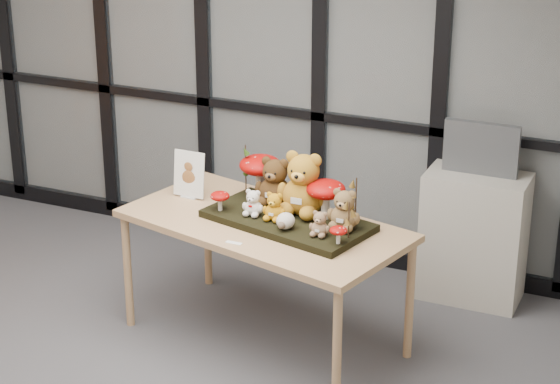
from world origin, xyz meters
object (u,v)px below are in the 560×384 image
at_px(mushroom_front_left, 220,200).
at_px(mushroom_front_right, 338,234).
at_px(bear_white_bow, 253,201).
at_px(bear_pooh_yellow, 304,180).
at_px(bear_small_yellow, 274,205).
at_px(mushroom_back_right, 326,198).
at_px(bear_brown_medium, 275,179).
at_px(monitor, 481,149).
at_px(display_table, 264,232).
at_px(plush_cream_hedgehog, 286,220).
at_px(bear_beige_small, 320,222).
at_px(sign_holder, 189,176).
at_px(bear_tan_back, 344,207).
at_px(diorama_tray, 288,221).
at_px(cabinet, 474,237).
at_px(mushroom_back_left, 260,174).

bearing_deg(mushroom_front_left, mushroom_front_right, -11.14).
height_order(bear_white_bow, mushroom_front_right, bear_white_bow).
height_order(bear_pooh_yellow, bear_small_yellow, bear_pooh_yellow).
relative_size(mushroom_back_right, mushroom_front_left, 1.98).
distance_m(bear_brown_medium, monitor, 1.37).
bearing_deg(display_table, monitor, 61.54).
bearing_deg(plush_cream_hedgehog, bear_beige_small, 12.00).
bearing_deg(bear_pooh_yellow, mushroom_front_right, -29.45).
distance_m(sign_holder, monitor, 1.86).
height_order(bear_brown_medium, bear_tan_back, bear_brown_medium).
bearing_deg(bear_beige_small, diorama_tray, 162.57).
bearing_deg(plush_cream_hedgehog, bear_small_yellow, 153.81).
bearing_deg(bear_white_bow, bear_pooh_yellow, 44.60).
xyz_separation_m(bear_pooh_yellow, cabinet, (0.81, 0.95, -0.61)).
bearing_deg(mushroom_back_right, mushroom_back_left, 161.54).
bearing_deg(mushroom_front_left, bear_tan_back, 3.88).
bearing_deg(bear_brown_medium, display_table, -73.06).
distance_m(bear_beige_small, cabinet, 1.44).
relative_size(bear_pooh_yellow, mushroom_front_left, 3.22).
distance_m(bear_pooh_yellow, mushroom_back_left, 0.38).
bearing_deg(display_table, mushroom_front_left, -159.28).
xyz_separation_m(display_table, bear_tan_back, (0.49, 0.02, 0.24)).
bearing_deg(mushroom_back_right, display_table, -161.74).
xyz_separation_m(bear_small_yellow, monitor, (0.93, 1.13, 0.12)).
distance_m(bear_brown_medium, mushroom_front_right, 0.67).
distance_m(bear_pooh_yellow, mushroom_back_right, 0.17).
height_order(display_table, cabinet, cabinet).
height_order(diorama_tray, bear_pooh_yellow, bear_pooh_yellow).
bearing_deg(mushroom_front_left, bear_white_bow, 4.06).
distance_m(bear_tan_back, bear_small_yellow, 0.42).
xyz_separation_m(bear_beige_small, mushroom_back_left, (-0.56, 0.41, 0.06)).
height_order(bear_pooh_yellow, mushroom_back_right, bear_pooh_yellow).
bearing_deg(bear_pooh_yellow, mushroom_back_left, 171.42).
relative_size(display_table, bear_tan_back, 7.08).
distance_m(diorama_tray, plush_cream_hedgehog, 0.18).
bearing_deg(display_table, bear_small_yellow, -7.00).
xyz_separation_m(display_table, mushroom_back_right, (0.34, 0.11, 0.24)).
relative_size(plush_cream_hedgehog, sign_holder, 0.35).
xyz_separation_m(plush_cream_hedgehog, monitor, (0.82, 1.23, 0.16)).
distance_m(bear_beige_small, mushroom_back_left, 0.70).
distance_m(diorama_tray, mushroom_front_right, 0.47).
bearing_deg(mushroom_front_left, bear_brown_medium, 38.93).
xyz_separation_m(diorama_tray, bear_tan_back, (0.35, -0.01, 0.15)).
bearing_deg(bear_white_bow, bear_beige_small, 0.15).
xyz_separation_m(bear_pooh_yellow, mushroom_back_left, (-0.35, 0.14, -0.07)).
relative_size(bear_pooh_yellow, plush_cream_hedgehog, 3.96).
bearing_deg(mushroom_front_left, bear_pooh_yellow, 19.63).
relative_size(display_table, bear_white_bow, 10.49).
distance_m(bear_beige_small, mushroom_front_left, 0.69).
bearing_deg(cabinet, bear_brown_medium, -138.36).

